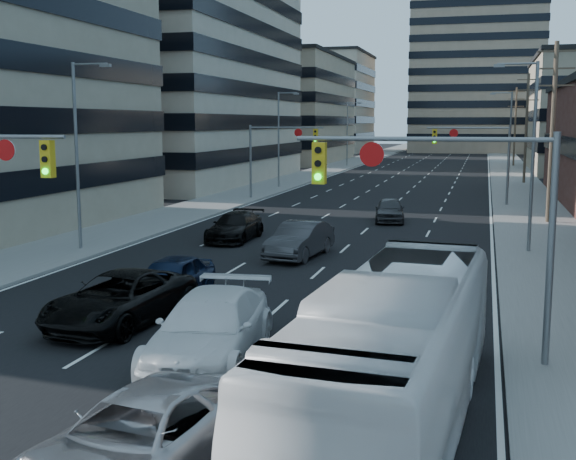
% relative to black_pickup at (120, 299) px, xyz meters
% --- Properties ---
extents(road_surface, '(18.00, 300.00, 0.02)m').
position_rel_black_pickup_xyz_m(road_surface, '(2.41, 121.06, -0.80)').
color(road_surface, black).
rests_on(road_surface, ground).
extents(sidewalk_left, '(5.00, 300.00, 0.15)m').
position_rel_black_pickup_xyz_m(sidewalk_left, '(-9.09, 121.06, -0.73)').
color(sidewalk_left, slate).
rests_on(sidewalk_left, ground).
extents(sidewalk_right, '(5.00, 300.00, 0.15)m').
position_rel_black_pickup_xyz_m(sidewalk_right, '(13.91, 121.06, -0.73)').
color(sidewalk_right, slate).
rests_on(sidewalk_right, ground).
extents(office_left_mid, '(26.00, 34.00, 28.00)m').
position_rel_black_pickup_xyz_m(office_left_mid, '(-24.59, 51.06, 13.19)').
color(office_left_mid, '#ADA089').
rests_on(office_left_mid, ground).
extents(office_left_far, '(20.00, 30.00, 16.00)m').
position_rel_black_pickup_xyz_m(office_left_far, '(-21.59, 91.06, 7.19)').
color(office_left_far, gray).
rests_on(office_left_far, ground).
extents(apartment_tower, '(26.00, 26.00, 58.00)m').
position_rel_black_pickup_xyz_m(apartment_tower, '(8.41, 141.06, 28.19)').
color(apartment_tower, gray).
rests_on(apartment_tower, ground).
extents(bg_block_left, '(24.00, 24.00, 20.00)m').
position_rel_black_pickup_xyz_m(bg_block_left, '(-25.59, 131.06, 9.19)').
color(bg_block_left, '#ADA089').
rests_on(bg_block_left, ground).
extents(signal_near_right, '(6.59, 0.33, 6.00)m').
position_rel_black_pickup_xyz_m(signal_near_right, '(9.86, -0.94, 3.52)').
color(signal_near_right, slate).
rests_on(signal_near_right, ground).
extents(signal_far_left, '(6.09, 0.33, 6.00)m').
position_rel_black_pickup_xyz_m(signal_far_left, '(-5.27, 36.06, 3.49)').
color(signal_far_left, slate).
rests_on(signal_far_left, ground).
extents(signal_far_right, '(6.09, 0.33, 6.00)m').
position_rel_black_pickup_xyz_m(signal_far_right, '(10.09, 36.06, 3.49)').
color(signal_far_right, slate).
rests_on(signal_far_right, ground).
extents(utility_pole_block, '(2.20, 0.28, 11.00)m').
position_rel_black_pickup_xyz_m(utility_pole_block, '(14.61, 27.06, 4.97)').
color(utility_pole_block, '#4C3D2D').
rests_on(utility_pole_block, ground).
extents(utility_pole_midblock, '(2.20, 0.28, 11.00)m').
position_rel_black_pickup_xyz_m(utility_pole_midblock, '(14.61, 57.06, 4.97)').
color(utility_pole_midblock, '#4C3D2D').
rests_on(utility_pole_midblock, ground).
extents(utility_pole_distant, '(2.20, 0.28, 11.00)m').
position_rel_black_pickup_xyz_m(utility_pole_distant, '(14.61, 87.06, 4.97)').
color(utility_pole_distant, '#4C3D2D').
rests_on(utility_pole_distant, ground).
extents(streetlight_left_near, '(2.03, 0.22, 9.00)m').
position_rel_black_pickup_xyz_m(streetlight_left_near, '(-7.93, 11.06, 4.25)').
color(streetlight_left_near, slate).
rests_on(streetlight_left_near, ground).
extents(streetlight_left_mid, '(2.03, 0.22, 9.00)m').
position_rel_black_pickup_xyz_m(streetlight_left_mid, '(-7.93, 46.06, 4.25)').
color(streetlight_left_mid, slate).
rests_on(streetlight_left_mid, ground).
extents(streetlight_left_far, '(2.03, 0.22, 9.00)m').
position_rel_black_pickup_xyz_m(streetlight_left_far, '(-7.93, 81.06, 4.25)').
color(streetlight_left_far, slate).
rests_on(streetlight_left_far, ground).
extents(streetlight_right_near, '(2.03, 0.22, 9.00)m').
position_rel_black_pickup_xyz_m(streetlight_right_near, '(12.75, 16.06, 4.25)').
color(streetlight_right_near, slate).
rests_on(streetlight_right_near, ground).
extents(streetlight_right_far, '(2.03, 0.22, 9.00)m').
position_rel_black_pickup_xyz_m(streetlight_right_far, '(12.75, 51.06, 4.25)').
color(streetlight_right_far, slate).
rests_on(streetlight_right_far, ground).
extents(black_pickup, '(3.27, 6.05, 1.61)m').
position_rel_black_pickup_xyz_m(black_pickup, '(0.00, 0.00, 0.00)').
color(black_pickup, black).
rests_on(black_pickup, ground).
extents(white_van, '(3.12, 6.38, 1.79)m').
position_rel_black_pickup_xyz_m(white_van, '(4.01, -2.62, 0.09)').
color(white_van, silver).
rests_on(white_van, ground).
extents(silver_suv, '(3.20, 5.69, 1.50)m').
position_rel_black_pickup_xyz_m(silver_suv, '(5.10, -8.83, -0.06)').
color(silver_suv, '#A2A2A7').
rests_on(silver_suv, ground).
extents(transit_bus, '(3.55, 11.77, 3.23)m').
position_rel_black_pickup_xyz_m(transit_bus, '(9.15, -5.65, 0.81)').
color(transit_bus, silver).
rests_on(transit_bus, ground).
extents(sedan_blue, '(1.97, 4.69, 1.58)m').
position_rel_black_pickup_xyz_m(sedan_blue, '(0.28, 3.11, -0.01)').
color(sedan_blue, black).
rests_on(sedan_blue, ground).
extents(sedan_grey_center, '(2.34, 5.17, 1.65)m').
position_rel_black_pickup_xyz_m(sedan_grey_center, '(2.59, 12.31, 0.02)').
color(sedan_grey_center, '#333335').
rests_on(sedan_grey_center, ground).
extents(sedan_black_far, '(2.12, 5.10, 1.47)m').
position_rel_black_pickup_xyz_m(sedan_black_far, '(-1.91, 16.12, -0.07)').
color(sedan_black_far, black).
rests_on(sedan_black_far, ground).
extents(sedan_grey_right, '(2.35, 4.62, 1.51)m').
position_rel_black_pickup_xyz_m(sedan_grey_right, '(5.06, 25.51, -0.05)').
color(sedan_grey_right, '#323234').
rests_on(sedan_grey_right, ground).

